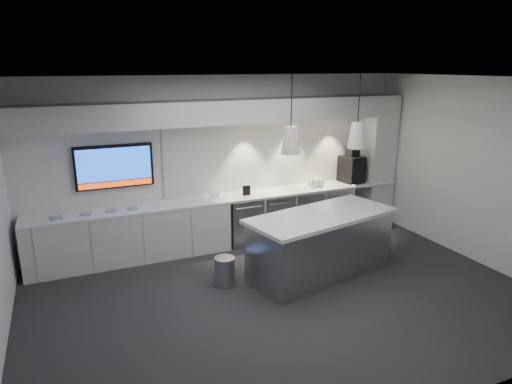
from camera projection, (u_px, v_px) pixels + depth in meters
name	position (u px, v px, depth m)	size (l,w,h in m)	color
floor	(284.00, 297.00, 6.45)	(7.00, 7.00, 0.00)	#2A2A2C
ceiling	(288.00, 79.00, 5.64)	(7.00, 7.00, 0.00)	black
wall_back	(223.00, 160.00, 8.25)	(7.00, 7.00, 0.00)	white
wall_front	(421.00, 270.00, 3.83)	(7.00, 7.00, 0.00)	white
wall_right	(478.00, 171.00, 7.38)	(7.00, 7.00, 0.00)	white
back_counter	(230.00, 198.00, 8.13)	(6.80, 0.65, 0.04)	white
left_base_cabinets	(131.00, 235.00, 7.58)	(3.30, 0.63, 0.86)	silver
fridge_unit_a	(243.00, 220.00, 8.35)	(0.60, 0.61, 0.85)	#9B9EA4
fridge_unit_b	(274.00, 215.00, 8.59)	(0.60, 0.61, 0.85)	#9B9EA4
fridge_unit_c	(303.00, 211.00, 8.83)	(0.60, 0.61, 0.85)	#9B9EA4
fridge_unit_d	(331.00, 207.00, 9.07)	(0.60, 0.61, 0.85)	#9B9EA4
backsplash	(283.00, 153.00, 8.68)	(4.60, 0.03, 1.30)	silver
soffit	(228.00, 111.00, 7.74)	(6.90, 0.60, 0.40)	silver
column	(377.00, 160.00, 9.27)	(0.55, 0.55, 2.60)	silver
wall_tv	(114.00, 166.00, 7.46)	(1.25, 0.07, 0.72)	black
island	(321.00, 244.00, 7.02)	(2.49, 1.46, 0.99)	#9B9EA4
bin	(225.00, 271.00, 6.75)	(0.31, 0.31, 0.43)	#9B9EA4
coffee_machine	(351.00, 168.00, 9.07)	(0.45, 0.60, 0.69)	black
sign_black	(247.00, 190.00, 8.17)	(0.14, 0.02, 0.18)	black
sign_white	(215.00, 195.00, 7.96)	(0.18, 0.02, 0.14)	white
cup_cluster	(316.00, 183.00, 8.74)	(0.29, 0.19, 0.16)	silver
tray_a	(56.00, 218.00, 6.97)	(0.16, 0.16, 0.03)	#9D9D9D
tray_b	(86.00, 214.00, 7.15)	(0.16, 0.16, 0.03)	#9D9D9D
tray_c	(111.00, 210.00, 7.31)	(0.16, 0.16, 0.03)	#9D9D9D
tray_d	(132.00, 208.00, 7.42)	(0.16, 0.16, 0.03)	#9D9D9D
pendant_left	(291.00, 140.00, 6.36)	(0.27, 0.27, 1.09)	silver
pendant_right	(357.00, 135.00, 6.79)	(0.27, 0.27, 1.09)	silver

